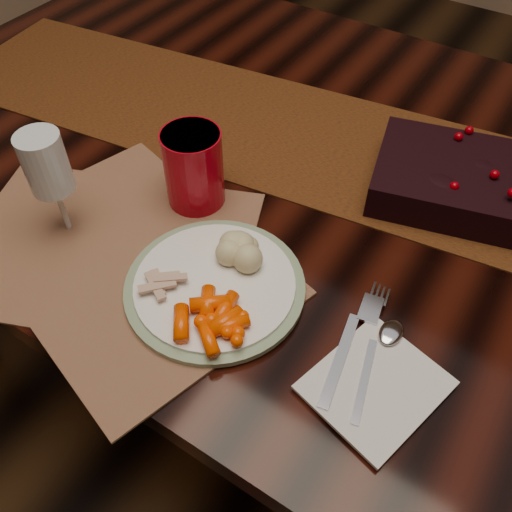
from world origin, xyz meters
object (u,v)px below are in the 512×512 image
Objects in this scene: centerpiece at (500,184)px; baby_carrots at (218,313)px; placemat_main at (130,259)px; turkey_shreds at (161,279)px; wine_glass at (54,186)px; napkin at (376,385)px; dining_table at (326,308)px; mashed_potatoes at (238,246)px; red_cup at (194,168)px; dinner_plate at (215,285)px.

baby_carrots is at bearing -118.36° from centerpiece.
centerpiece is at bearing 61.31° from placemat_main.
turkey_shreds is 0.20m from wine_glass.
centerpiece is 0.56m from placemat_main.
baby_carrots is 0.80× the size of napkin.
wine_glass is (-0.49, -0.01, 0.08)m from napkin.
turkey_shreds is at bearing -106.23° from dining_table.
placemat_main is 2.58× the size of wine_glass.
placemat_main is 0.16m from mashed_potatoes.
red_cup is (-0.17, 0.17, 0.03)m from baby_carrots.
mashed_potatoes is at bearing -30.27° from red_cup.
baby_carrots is 0.21m from napkin.
baby_carrots is at bearing 8.77° from placemat_main.
placemat_main is at bearing -150.12° from mashed_potatoes.
mashed_potatoes is at bearing -129.59° from centerpiece.
placemat_main is (-0.18, -0.33, 0.38)m from dining_table.
red_cup is (-0.13, 0.13, 0.05)m from dinner_plate.
mashed_potatoes is 0.11m from turkey_shreds.
placemat_main is at bearing -135.15° from centerpiece.
napkin is at bearing 0.78° from wine_glass.
mashed_potatoes is 0.59× the size of red_cup.
dining_table is 12.02× the size of napkin.
turkey_shreds is at bearing 3.74° from placemat_main.
wine_glass is (-0.12, -0.15, 0.02)m from red_cup.
baby_carrots is (-0.23, -0.42, -0.01)m from centerpiece.
placemat_main is at bearing 172.31° from baby_carrots.
dinner_plate is (-0.26, -0.37, -0.03)m from centerpiece.
baby_carrots is 0.29m from wine_glass.
dining_table is 0.51m from red_cup.
dining_table is 0.50m from dinner_plate.
centerpiece is 0.47m from baby_carrots.
napkin is 0.90× the size of wine_glass.
baby_carrots reaches higher than dinner_plate.
dining_table is at bearing 73.77° from turkey_shreds.
red_cup is (-0.07, 0.17, 0.04)m from turkey_shreds.
mashed_potatoes is at bearing 178.68° from napkin.
dinner_plate is at bearing -45.47° from red_cup.
dinner_plate is 0.07m from turkey_shreds.
mashed_potatoes is (-0.04, 0.10, 0.01)m from baby_carrots.
dining_table is 0.54m from napkin.
mashed_potatoes reaches higher than dining_table.
centerpiece is at bearing 61.64° from baby_carrots.
turkey_shreds is at bearing -4.73° from wine_glass.
placemat_main is 0.38m from napkin.
napkin is 0.50m from wine_glass.
placemat_main is 6.48× the size of turkey_shreds.
mashed_potatoes is 0.25m from napkin.
napkin is at bearing 8.00° from baby_carrots.
centerpiece is at bearing 102.04° from napkin.
red_cup is at bearing 133.43° from baby_carrots.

